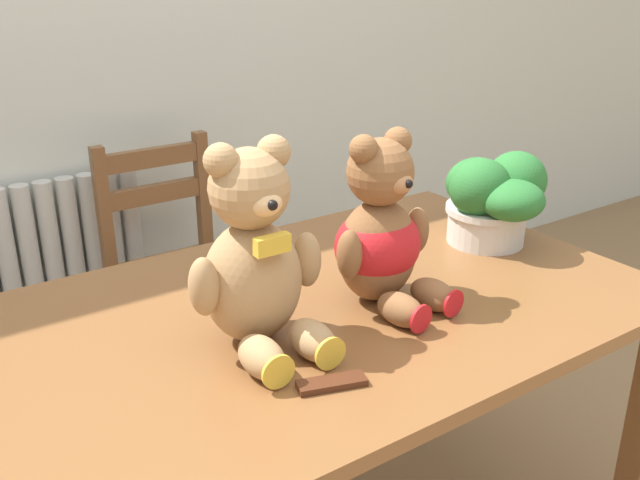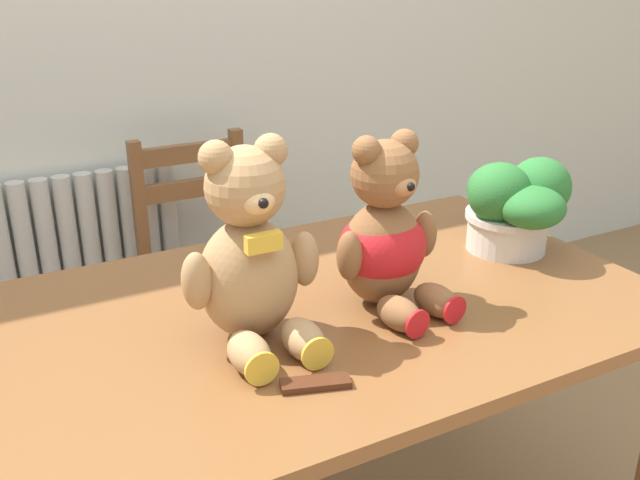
% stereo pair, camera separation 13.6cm
% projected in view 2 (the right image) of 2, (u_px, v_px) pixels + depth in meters
% --- Properties ---
extents(radiator, '(0.76, 0.10, 0.72)m').
position_uv_depth(radiator, '(76.00, 286.00, 2.44)').
color(radiator, beige).
rests_on(radiator, ground_plane).
extents(dining_table, '(1.56, 0.86, 0.71)m').
position_uv_depth(dining_table, '(288.00, 349.00, 1.46)').
color(dining_table, brown).
rests_on(dining_table, ground_plane).
extents(wooden_chair_behind, '(0.38, 0.46, 0.84)m').
position_uv_depth(wooden_chair_behind, '(210.00, 269.00, 2.33)').
color(wooden_chair_behind, brown).
rests_on(wooden_chair_behind, ground_plane).
extents(teddy_bear_left, '(0.27, 0.26, 0.38)m').
position_uv_depth(teddy_bear_left, '(251.00, 257.00, 1.28)').
color(teddy_bear_left, tan).
rests_on(teddy_bear_left, dining_table).
extents(teddy_bear_right, '(0.25, 0.27, 0.36)m').
position_uv_depth(teddy_bear_right, '(385.00, 238.00, 1.43)').
color(teddy_bear_right, brown).
rests_on(teddy_bear_right, dining_table).
extents(potted_plant, '(0.26, 0.28, 0.23)m').
position_uv_depth(potted_plant, '(514.00, 202.00, 1.70)').
color(potted_plant, beige).
rests_on(potted_plant, dining_table).
extents(chocolate_bar, '(0.12, 0.07, 0.01)m').
position_uv_depth(chocolate_bar, '(316.00, 383.00, 1.19)').
color(chocolate_bar, '#472314').
rests_on(chocolate_bar, dining_table).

